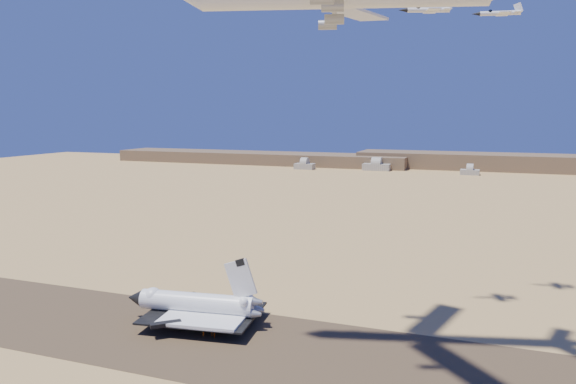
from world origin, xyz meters
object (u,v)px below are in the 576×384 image
(crew_b, at_px, (215,335))
(chase_jet_c, at_px, (427,10))
(shuttle, at_px, (196,305))
(crew_a, at_px, (203,334))
(chase_jet_d, at_px, (499,13))
(crew_c, at_px, (212,333))

(crew_b, xyz_separation_m, chase_jet_c, (51.65, 40.12, 93.58))
(shuttle, height_order, crew_a, shuttle)
(shuttle, relative_size, chase_jet_c, 2.84)
(crew_a, xyz_separation_m, chase_jet_d, (74.95, 62.37, 94.77))
(crew_c, distance_m, chase_jet_d, 134.23)
(crew_a, bearing_deg, chase_jet_d, -39.28)
(crew_b, bearing_deg, crew_c, 18.84)
(crew_b, bearing_deg, crew_a, 62.83)
(shuttle, bearing_deg, chase_jet_d, 25.66)
(chase_jet_c, bearing_deg, crew_c, -163.29)
(crew_b, bearing_deg, chase_jet_d, -83.74)
(shuttle, distance_m, crew_c, 12.36)
(crew_b, bearing_deg, shuttle, 18.35)
(crew_c, distance_m, chase_jet_c, 114.35)
(chase_jet_c, xyz_separation_m, chase_jet_d, (19.87, 21.80, 1.36))
(shuttle, height_order, chase_jet_d, chase_jet_d)
(crew_b, distance_m, chase_jet_c, 114.17)
(crew_c, bearing_deg, crew_a, 102.97)
(crew_a, relative_size, chase_jet_d, 0.12)
(shuttle, relative_size, crew_a, 22.84)
(crew_b, relative_size, chase_jet_c, 0.10)
(crew_a, distance_m, chase_jet_d, 135.97)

